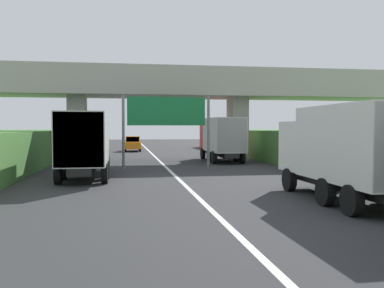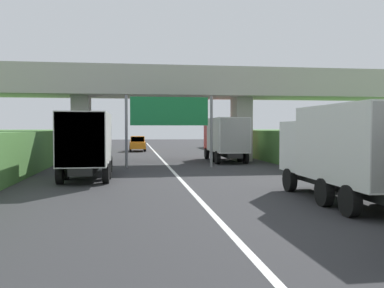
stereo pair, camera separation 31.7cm
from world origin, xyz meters
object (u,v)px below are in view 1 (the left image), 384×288
object	(u,v)px
truck_red	(221,137)
construction_barrel_3	(339,178)
speed_limit_sign	(341,153)
truck_blue	(86,142)
truck_white	(346,148)
construction_barrel_4	(298,168)
overhead_highway_sign	(167,115)
car_orange	(132,144)

from	to	relation	value
truck_red	construction_barrel_3	world-z (taller)	truck_red
speed_limit_sign	truck_blue	xyz separation A→B (m)	(-12.19, 4.15, 0.46)
truck_white	construction_barrel_4	world-z (taller)	truck_white
truck_white	construction_barrel_4	size ratio (longest dim) A/B	8.11
overhead_highway_sign	construction_barrel_3	size ratio (longest dim) A/B	6.53
truck_white	construction_barrel_3	xyz separation A→B (m)	(1.48, 3.18, -1.47)
car_orange	construction_barrel_4	world-z (taller)	car_orange
overhead_highway_sign	car_orange	distance (m)	20.82
overhead_highway_sign	truck_red	world-z (taller)	overhead_highway_sign
overhead_highway_sign	construction_barrel_4	world-z (taller)	overhead_highway_sign
speed_limit_sign	car_orange	xyz separation A→B (m)	(-9.29, 29.87, -0.62)
speed_limit_sign	car_orange	size ratio (longest dim) A/B	0.54
car_orange	construction_barrel_4	distance (m)	28.15
car_orange	overhead_highway_sign	bearing A→B (deg)	-84.75
construction_barrel_3	speed_limit_sign	bearing A→B (deg)	58.71
truck_white	construction_barrel_3	distance (m)	3.80
speed_limit_sign	truck_red	xyz separation A→B (m)	(-2.57, 13.94, 0.46)
truck_red	construction_barrel_4	world-z (taller)	truck_red
truck_red	overhead_highway_sign	bearing A→B (deg)	-136.24
construction_barrel_4	construction_barrel_3	bearing A→B (deg)	-90.27
truck_white	car_orange	size ratio (longest dim) A/B	1.78
overhead_highway_sign	truck_white	bearing A→B (deg)	-69.99
truck_red	truck_blue	distance (m)	13.73
speed_limit_sign	construction_barrel_4	xyz separation A→B (m)	(-0.84, 3.03, -1.02)
truck_red	construction_barrel_3	bearing A→B (deg)	-83.64
truck_red	car_orange	size ratio (longest dim) A/B	1.78
truck_blue	speed_limit_sign	bearing A→B (deg)	-18.81
overhead_highway_sign	car_orange	size ratio (longest dim) A/B	1.43
speed_limit_sign	truck_white	xyz separation A→B (m)	(-2.34, -4.59, 0.46)
speed_limit_sign	construction_barrel_4	bearing A→B (deg)	105.44
truck_blue	truck_red	bearing A→B (deg)	45.48
truck_blue	truck_white	bearing A→B (deg)	-41.58
truck_blue	construction_barrel_4	bearing A→B (deg)	-5.67
truck_blue	construction_barrel_3	size ratio (longest dim) A/B	8.11
car_orange	construction_barrel_4	xyz separation A→B (m)	(8.45, -26.85, -0.40)
truck_blue	construction_barrel_3	bearing A→B (deg)	-26.14
overhead_highway_sign	truck_red	xyz separation A→B (m)	(4.83, 4.63, -1.58)
truck_white	truck_blue	xyz separation A→B (m)	(-9.85, 8.74, 0.00)
overhead_highway_sign	truck_blue	bearing A→B (deg)	-132.89
overhead_highway_sign	car_orange	world-z (taller)	overhead_highway_sign
truck_blue	construction_barrel_4	distance (m)	11.51
construction_barrel_3	construction_barrel_4	bearing A→B (deg)	89.73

